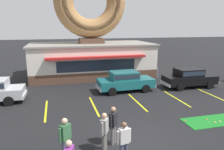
% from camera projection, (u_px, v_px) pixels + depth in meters
% --- Properties ---
extents(ground_plane, '(160.00, 160.00, 0.00)m').
position_uv_depth(ground_plane, '(138.00, 142.00, 9.76)').
color(ground_plane, black).
extents(donut_shop_building, '(12.30, 6.75, 10.96)m').
position_uv_depth(donut_shop_building, '(91.00, 39.00, 22.16)').
color(donut_shop_building, brown).
rests_on(donut_shop_building, ground).
extents(putting_mat, '(4.40, 1.40, 0.03)m').
position_uv_depth(putting_mat, '(221.00, 120.00, 12.08)').
color(putting_mat, '#197523').
rests_on(putting_mat, ground).
extents(mini_donut_near_left, '(0.13, 0.13, 0.04)m').
position_uv_depth(mini_donut_near_left, '(220.00, 121.00, 11.80)').
color(mini_donut_near_left, '#E5C666').
rests_on(mini_donut_near_left, putting_mat).
extents(mini_donut_mid_centre, '(0.13, 0.13, 0.04)m').
position_uv_depth(mini_donut_mid_centre, '(185.00, 121.00, 11.87)').
color(mini_donut_mid_centre, '#A5724C').
rests_on(mini_donut_mid_centre, putting_mat).
extents(mini_donut_far_left, '(0.13, 0.13, 0.04)m').
position_uv_depth(mini_donut_far_left, '(206.00, 119.00, 12.05)').
color(mini_donut_far_left, '#D17F47').
rests_on(mini_donut_far_left, putting_mat).
extents(mini_donut_far_right, '(0.13, 0.13, 0.04)m').
position_uv_depth(mini_donut_far_right, '(215.00, 122.00, 11.71)').
color(mini_donut_far_right, '#E5C666').
rests_on(mini_donut_far_right, putting_mat).
extents(golf_ball, '(0.04, 0.04, 0.04)m').
position_uv_depth(golf_ball, '(209.00, 122.00, 11.66)').
color(golf_ball, white).
rests_on(golf_ball, putting_mat).
extents(car_teal, '(4.61, 2.09, 1.60)m').
position_uv_depth(car_teal, '(125.00, 80.00, 17.29)').
color(car_teal, '#196066').
rests_on(car_teal, ground).
extents(car_black, '(4.57, 2.01, 1.60)m').
position_uv_depth(car_black, '(189.00, 77.00, 18.41)').
color(car_black, black).
rests_on(car_black, ground).
extents(pedestrian_blue_sweater_man, '(0.43, 0.49, 1.73)m').
position_uv_depth(pedestrian_blue_sweater_man, '(113.00, 123.00, 9.46)').
color(pedestrian_blue_sweater_man, slate).
rests_on(pedestrian_blue_sweater_man, ground).
extents(pedestrian_leather_jacket_man, '(0.49, 0.42, 1.73)m').
position_uv_depth(pedestrian_leather_jacket_man, '(65.00, 137.00, 8.33)').
color(pedestrian_leather_jacket_man, '#474C66').
rests_on(pedestrian_leather_jacket_man, ground).
extents(pedestrian_clipboard_woman, '(0.59, 0.31, 1.64)m').
position_uv_depth(pedestrian_clipboard_woman, '(124.00, 140.00, 8.18)').
color(pedestrian_clipboard_woman, '#474C66').
rests_on(pedestrian_clipboard_woman, ground).
extents(pedestrian_beanie_man, '(0.40, 0.52, 1.68)m').
position_uv_depth(pedestrian_beanie_man, '(104.00, 130.00, 8.93)').
color(pedestrian_beanie_man, slate).
rests_on(pedestrian_beanie_man, ground).
extents(trash_bin, '(0.57, 0.57, 0.97)m').
position_uv_depth(trash_bin, '(155.00, 72.00, 22.04)').
color(trash_bin, '#51565B').
rests_on(trash_bin, ground).
extents(parking_stripe_far_left, '(0.12, 3.60, 0.01)m').
position_uv_depth(parking_stripe_far_left, '(46.00, 110.00, 13.48)').
color(parking_stripe_far_left, yellow).
rests_on(parking_stripe_far_left, ground).
extents(parking_stripe_left, '(0.12, 3.60, 0.01)m').
position_uv_depth(parking_stripe_left, '(94.00, 106.00, 14.21)').
color(parking_stripe_left, yellow).
rests_on(parking_stripe_left, ground).
extents(parking_stripe_mid_left, '(0.12, 3.60, 0.01)m').
position_uv_depth(parking_stripe_mid_left, '(137.00, 102.00, 14.95)').
color(parking_stripe_mid_left, yellow).
rests_on(parking_stripe_mid_left, ground).
extents(parking_stripe_centre, '(0.12, 3.60, 0.01)m').
position_uv_depth(parking_stripe_centre, '(176.00, 98.00, 15.68)').
color(parking_stripe_centre, yellow).
rests_on(parking_stripe_centre, ground).
extents(parking_stripe_mid_right, '(0.12, 3.60, 0.01)m').
position_uv_depth(parking_stripe_mid_right, '(212.00, 95.00, 16.42)').
color(parking_stripe_mid_right, yellow).
rests_on(parking_stripe_mid_right, ground).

